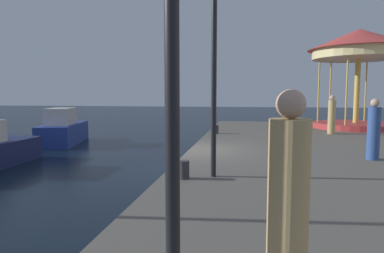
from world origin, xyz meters
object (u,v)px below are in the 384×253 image
object	(u,v)px
carousel	(359,54)
person_near_carousel	(374,131)
bollard_north	(216,129)
person_far_corner	(332,116)
bollard_south	(184,170)
person_mid_promenade	(288,211)
motorboat_blue	(63,130)
lamp_post_mid_promenade	(214,39)

from	to	relation	value
carousel	person_near_carousel	xyz separation A→B (m)	(-2.29, -9.38, -3.17)
bollard_north	carousel	bearing A→B (deg)	27.43
carousel	person_far_corner	world-z (taller)	carousel
person_far_corner	bollard_south	bearing A→B (deg)	-119.13
person_mid_promenade	person_far_corner	bearing A→B (deg)	75.62
motorboat_blue	bollard_south	xyz separation A→B (m)	(8.38, -9.42, 0.27)
lamp_post_mid_promenade	person_far_corner	size ratio (longest dim) A/B	2.48
person_far_corner	person_mid_promenade	xyz separation A→B (m)	(-3.52, -13.74, 0.04)
motorboat_blue	carousel	size ratio (longest dim) A/B	0.85
carousel	person_near_carousel	bearing A→B (deg)	-103.75
bollard_north	person_mid_promenade	size ratio (longest dim) A/B	0.21
person_near_carousel	lamp_post_mid_promenade	bearing A→B (deg)	-147.70
person_near_carousel	person_far_corner	size ratio (longest dim) A/B	0.95
lamp_post_mid_promenade	person_far_corner	bearing A→B (deg)	63.06
motorboat_blue	bollard_south	distance (m)	12.61
person_far_corner	lamp_post_mid_promenade	bearing A→B (deg)	-116.94
bollard_south	person_mid_promenade	distance (m)	4.73
carousel	person_mid_promenade	world-z (taller)	carousel
person_near_carousel	person_far_corner	xyz separation A→B (m)	(0.35, 6.38, 0.04)
motorboat_blue	lamp_post_mid_promenade	distance (m)	13.18
person_near_carousel	bollard_north	bearing A→B (deg)	131.60
bollard_north	person_far_corner	bearing A→B (deg)	8.27
lamp_post_mid_promenade	bollard_north	world-z (taller)	lamp_post_mid_promenade
lamp_post_mid_promenade	bollard_north	distance (m)	8.80
motorboat_blue	person_far_corner	world-z (taller)	person_far_corner
motorboat_blue	carousel	distance (m)	16.34
carousel	person_mid_promenade	xyz separation A→B (m)	(-5.47, -16.74, -3.09)
person_near_carousel	person_mid_promenade	distance (m)	8.02
bollard_north	person_mid_promenade	bearing A→B (deg)	-82.08
person_mid_promenade	bollard_north	bearing A→B (deg)	97.92
carousel	bollard_north	bearing A→B (deg)	-152.57
lamp_post_mid_promenade	bollard_south	xyz separation A→B (m)	(-0.62, -0.31, -2.85)
person_mid_promenade	bollard_south	bearing A→B (deg)	111.34
bollard_south	person_mid_promenade	xyz separation A→B (m)	(1.70, -4.36, 0.69)
motorboat_blue	carousel	world-z (taller)	carousel
lamp_post_mid_promenade	bollard_south	world-z (taller)	lamp_post_mid_promenade
bollard_south	person_far_corner	distance (m)	10.76
bollard_south	bollard_north	xyz separation A→B (m)	(-0.10, 8.60, 0.00)
person_far_corner	motorboat_blue	bearing A→B (deg)	179.81
person_far_corner	person_near_carousel	bearing A→B (deg)	-93.16
carousel	bollard_north	distance (m)	9.02
motorboat_blue	bollard_north	size ratio (longest dim) A/B	11.23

